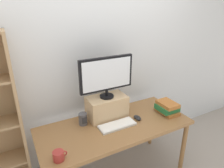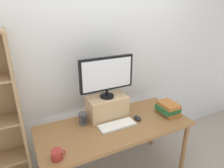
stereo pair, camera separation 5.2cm
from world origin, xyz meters
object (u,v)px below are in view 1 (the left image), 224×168
desk (115,130)px  coffee_mug (59,156)px  book_stack (167,107)px  keyboard (117,125)px  desk_speaker (83,119)px  riser_box (107,107)px  computer_mouse (137,118)px  computer_monitor (107,75)px

desk → coffee_mug: bearing=-160.6°
desk → book_stack: (0.65, -0.06, 0.14)m
keyboard → book_stack: book_stack is taller
desk → desk_speaker: (-0.29, 0.17, 0.13)m
desk → keyboard: keyboard is taller
desk → riser_box: bearing=88.9°
computer_mouse → desk_speaker: size_ratio=0.83×
book_stack → keyboard: bearing=177.4°
coffee_mug → book_stack: bearing=7.2°
desk → riser_box: riser_box is taller
keyboard → coffee_mug: bearing=-163.4°
riser_box → computer_mouse: 0.35m
riser_box → computer_monitor: bearing=-90.0°
computer_mouse → desk_speaker: bearing=161.6°
desk → computer_monitor: (0.00, 0.19, 0.56)m
desk → keyboard: 0.09m
desk_speaker → book_stack: bearing=-13.7°
keyboard → computer_mouse: 0.26m
computer_monitor → book_stack: bearing=-21.1°
computer_monitor → computer_mouse: bearing=-38.0°
riser_box → desk: bearing=-91.1°
keyboard → book_stack: size_ratio=1.47×
desk → book_stack: 0.67m
coffee_mug → desk_speaker: 0.53m
keyboard → book_stack: bearing=-2.6°
keyboard → desk_speaker: size_ratio=3.08×
book_stack → desk_speaker: book_stack is taller
desk → desk_speaker: 0.36m
coffee_mug → keyboard: bearing=16.6°
book_stack → coffee_mug: (-1.29, -0.16, -0.03)m
coffee_mug → desk: bearing=19.4°
book_stack → riser_box: bearing=158.8°
keyboard → coffee_mug: (-0.65, -0.19, 0.03)m
computer_mouse → coffee_mug: 0.93m
computer_monitor → keyboard: bearing=-89.2°
book_stack → desk_speaker: 0.97m
riser_box → desk_speaker: 0.30m
desk_speaker → keyboard: bearing=-34.0°
keyboard → desk_speaker: desk_speaker is taller
computer_mouse → desk_speaker: 0.59m
coffee_mug → riser_box: bearing=32.7°
riser_box → computer_monitor: (0.00, -0.00, 0.37)m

